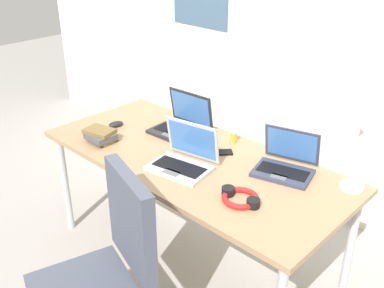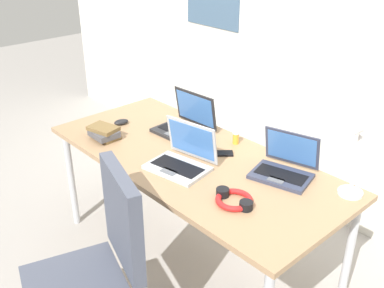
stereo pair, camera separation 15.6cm
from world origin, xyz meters
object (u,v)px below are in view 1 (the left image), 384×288
at_px(headphones, 240,198).
at_px(pill_bottle, 234,136).
at_px(desk_lamp, 355,155).
at_px(computer_mouse, 116,124).
at_px(laptop_near_lamp, 181,125).
at_px(laptop_center, 183,159).
at_px(cell_phone, 220,152).
at_px(book_stack, 101,135).
at_px(laptop_far_corner, 285,164).

height_order(headphones, pill_bottle, pill_bottle).
distance_m(headphones, pill_bottle, 0.62).
distance_m(desk_lamp, headphones, 0.58).
bearing_deg(computer_mouse, laptop_near_lamp, 45.44).
bearing_deg(headphones, laptop_center, 174.24).
distance_m(cell_phone, book_stack, 0.72).
height_order(headphones, book_stack, book_stack).
relative_size(desk_lamp, laptop_center, 1.11).
height_order(laptop_center, pill_bottle, laptop_center).
bearing_deg(computer_mouse, pill_bottle, 39.88).
xyz_separation_m(laptop_center, pill_bottle, (0.00, 0.42, -0.01)).
relative_size(laptop_far_corner, pill_bottle, 4.45).
bearing_deg(pill_bottle, computer_mouse, -153.53).
height_order(cell_phone, headphones, headphones).
height_order(desk_lamp, laptop_near_lamp, desk_lamp).
bearing_deg(book_stack, desk_lamp, 21.10).
height_order(laptop_far_corner, laptop_near_lamp, laptop_near_lamp).
bearing_deg(pill_bottle, book_stack, -137.10).
xyz_separation_m(cell_phone, book_stack, (-0.62, -0.38, 0.04)).
distance_m(laptop_center, pill_bottle, 0.42).
xyz_separation_m(laptop_far_corner, pill_bottle, (-0.42, 0.08, -0.00)).
bearing_deg(laptop_far_corner, pill_bottle, 168.71).
height_order(desk_lamp, book_stack, desk_lamp).
bearing_deg(pill_bottle, laptop_near_lamp, -160.56).
relative_size(laptop_center, headphones, 1.68).
bearing_deg(desk_lamp, book_stack, -158.90).
xyz_separation_m(computer_mouse, cell_phone, (0.72, 0.18, -0.01)).
height_order(laptop_near_lamp, cell_phone, laptop_near_lamp).
bearing_deg(headphones, laptop_near_lamp, 154.72).
bearing_deg(desk_lamp, cell_phone, -169.34).
relative_size(desk_lamp, cell_phone, 2.94).
bearing_deg(laptop_center, book_stack, -168.37).
bearing_deg(pill_bottle, laptop_center, -90.61).
relative_size(headphones, pill_bottle, 2.71).
xyz_separation_m(laptop_far_corner, laptop_near_lamp, (-0.74, -0.03, 0.00)).
distance_m(computer_mouse, headphones, 1.11).
bearing_deg(laptop_center, pill_bottle, 89.39).
xyz_separation_m(cell_phone, pill_bottle, (-0.04, 0.16, 0.04)).
bearing_deg(desk_lamp, pill_bottle, 177.96).
height_order(desk_lamp, computer_mouse, desk_lamp).
height_order(laptop_near_lamp, headphones, laptop_near_lamp).
height_order(laptop_far_corner, book_stack, laptop_far_corner).
bearing_deg(pill_bottle, headphones, -48.07).
bearing_deg(laptop_far_corner, book_stack, -155.42).
distance_m(desk_lamp, cell_phone, 0.75).
relative_size(desk_lamp, headphones, 1.87).
relative_size(headphones, book_stack, 1.09).
height_order(desk_lamp, cell_phone, desk_lamp).
distance_m(computer_mouse, cell_phone, 0.75).
relative_size(laptop_far_corner, laptop_near_lamp, 1.03).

